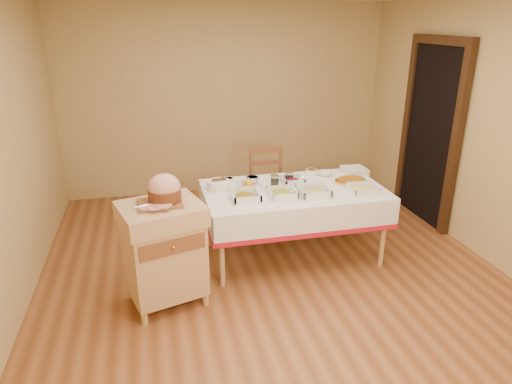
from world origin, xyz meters
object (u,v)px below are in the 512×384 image
Objects in this scene: dining_table at (293,203)px; bread_basket at (219,185)px; butcher_cart at (164,248)px; mustard_bottle at (249,185)px; brass_platter at (350,181)px; preserve_jar_left at (275,181)px; preserve_jar_right at (289,178)px; plate_stack at (354,171)px; dining_chair at (268,187)px; ham_on_board at (164,191)px.

dining_table is 7.58× the size of bread_basket.
butcher_cart reaches higher than mustard_bottle.
butcher_cart reaches higher than dining_table.
bread_basket reaches higher than dining_table.
mustard_bottle is 0.47× the size of brass_platter.
mustard_bottle is at bearing 177.90° from dining_table.
butcher_cart is at bearing -129.86° from bread_basket.
preserve_jar_left is 0.19m from preserve_jar_right.
dining_table is at bearing -160.43° from plate_stack.
preserve_jar_right is 0.65m from brass_platter.
butcher_cart is 0.98m from bread_basket.
dining_chair is at bearing 131.44° from brass_platter.
butcher_cart is 5.94× the size of mustard_bottle.
plate_stack is at bearing 21.41° from butcher_cart.
ham_on_board is at bearing -158.96° from plate_stack.
preserve_jar_right reaches higher than bread_basket.
preserve_jar_left reaches higher than bread_basket.
preserve_jar_left is at bearing 29.93° from ham_on_board.
bread_basket is (-0.57, 0.04, -0.01)m from preserve_jar_left.
brass_platter is at bearing -5.27° from bread_basket.
bread_basket is at bearing 50.80° from ham_on_board.
dining_chair is 8.32× the size of preserve_jar_right.
mustard_bottle is at bearing -28.69° from bread_basket.
dining_chair reaches higher than preserve_jar_left.
preserve_jar_left is (1.18, 0.69, 0.28)m from butcher_cart.
dining_table is 0.86m from plate_stack.
brass_platter is (1.38, -0.13, -0.02)m from bread_basket.
preserve_jar_right is (1.32, 0.72, -0.23)m from ham_on_board.
bread_basket is at bearing -177.62° from preserve_jar_right.
butcher_cart is 3.90× the size of bread_basket.
preserve_jar_right is (0.01, 0.20, 0.21)m from dining_table.
mustard_bottle is 0.64× the size of plate_stack.
butcher_cart is 2.08m from brass_platter.
dining_chair is 1.92m from ham_on_board.
dining_table is 1.94× the size of butcher_cart.
bread_basket is (0.60, 0.72, 0.27)m from butcher_cart.
ham_on_board reaches higher than brass_platter.
preserve_jar_left is 0.58m from bread_basket.
preserve_jar_left is 0.72× the size of mustard_bottle.
brass_platter is at bearing 1.20° from mustard_bottle.
mustard_bottle is at bearing 33.13° from butcher_cart.
brass_platter reaches higher than dining_table.
mustard_bottle is at bearing -178.80° from brass_platter.
dining_chair is at bearing 93.68° from dining_table.
preserve_jar_right is (0.18, 0.07, 0.00)m from preserve_jar_left.
dining_chair is 2.81× the size of brass_platter.
bread_basket reaches higher than plate_stack.
preserve_jar_left is at bearing -171.06° from plate_stack.
bread_basket is (-0.75, -0.03, -0.01)m from preserve_jar_right.
plate_stack is at bearing 8.94° from preserve_jar_left.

